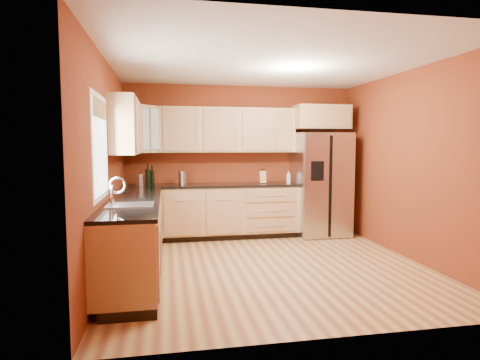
% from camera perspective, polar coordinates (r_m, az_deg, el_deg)
% --- Properties ---
extents(floor, '(4.00, 4.00, 0.00)m').
position_cam_1_polar(floor, '(5.36, 4.12, -12.07)').
color(floor, '#935939').
rests_on(floor, ground).
extents(ceiling, '(4.00, 4.00, 0.00)m').
position_cam_1_polar(ceiling, '(5.23, 4.30, 16.32)').
color(ceiling, silver).
rests_on(ceiling, wall_back).
extents(wall_back, '(4.00, 0.04, 2.60)m').
position_cam_1_polar(wall_back, '(7.08, 0.10, 2.79)').
color(wall_back, maroon).
rests_on(wall_back, floor).
extents(wall_front, '(4.00, 0.04, 2.60)m').
position_cam_1_polar(wall_front, '(3.24, 13.21, 0.04)').
color(wall_front, maroon).
rests_on(wall_front, floor).
extents(wall_left, '(0.04, 4.00, 2.60)m').
position_cam_1_polar(wall_left, '(5.01, -18.49, 1.62)').
color(wall_left, maroon).
rests_on(wall_left, floor).
extents(wall_right, '(0.04, 4.00, 2.60)m').
position_cam_1_polar(wall_right, '(5.96, 23.15, 1.98)').
color(wall_right, maroon).
rests_on(wall_right, floor).
extents(base_cabinets_back, '(2.90, 0.60, 0.88)m').
position_cam_1_polar(base_cabinets_back, '(6.80, -4.01, -4.61)').
color(base_cabinets_back, tan).
rests_on(base_cabinets_back, floor).
extents(base_cabinets_left, '(0.60, 2.80, 0.88)m').
position_cam_1_polar(base_cabinets_left, '(5.10, -14.85, -8.00)').
color(base_cabinets_left, tan).
rests_on(base_cabinets_left, floor).
extents(countertop_back, '(2.90, 0.62, 0.04)m').
position_cam_1_polar(countertop_back, '(6.72, -4.03, -0.75)').
color(countertop_back, black).
rests_on(countertop_back, base_cabinets_back).
extents(countertop_left, '(0.62, 2.80, 0.04)m').
position_cam_1_polar(countertop_left, '(5.02, -14.86, -2.87)').
color(countertop_left, black).
rests_on(countertop_left, base_cabinets_left).
extents(upper_cabinets_back, '(2.30, 0.33, 0.75)m').
position_cam_1_polar(upper_cabinets_back, '(6.88, -1.71, 7.10)').
color(upper_cabinets_back, tan).
rests_on(upper_cabinets_back, wall_back).
extents(upper_cabinets_left, '(0.33, 1.35, 0.75)m').
position_cam_1_polar(upper_cabinets_left, '(5.71, -15.98, 7.34)').
color(upper_cabinets_left, tan).
rests_on(upper_cabinets_left, wall_left).
extents(corner_upper_cabinet, '(0.67, 0.67, 0.75)m').
position_cam_1_polar(corner_upper_cabinet, '(6.64, -13.77, 7.03)').
color(corner_upper_cabinet, tan).
rests_on(corner_upper_cabinet, wall_back).
extents(over_fridge_cabinet, '(0.92, 0.60, 0.40)m').
position_cam_1_polar(over_fridge_cabinet, '(7.18, 11.32, 8.71)').
color(over_fridge_cabinet, tan).
rests_on(over_fridge_cabinet, wall_back).
extents(refrigerator, '(0.90, 0.75, 1.78)m').
position_cam_1_polar(refrigerator, '(7.13, 11.39, -0.59)').
color(refrigerator, '#BABABF').
rests_on(refrigerator, floor).
extents(window, '(0.03, 0.90, 1.00)m').
position_cam_1_polar(window, '(4.51, -19.21, 4.43)').
color(window, white).
rests_on(window, wall_left).
extents(sink_faucet, '(0.50, 0.42, 0.30)m').
position_cam_1_polar(sink_faucet, '(4.50, -15.38, -1.59)').
color(sink_faucet, silver).
rests_on(sink_faucet, countertop_left).
extents(canister_left, '(0.14, 0.14, 0.19)m').
position_cam_1_polar(canister_left, '(6.61, -13.99, 0.02)').
color(canister_left, '#BABABF').
rests_on(canister_left, countertop_back).
extents(canister_right, '(0.16, 0.16, 0.22)m').
position_cam_1_polar(canister_right, '(6.71, -8.16, 0.30)').
color(canister_right, '#BABABF').
rests_on(canister_right, countertop_back).
extents(wine_bottle_a, '(0.08, 0.08, 0.32)m').
position_cam_1_polar(wine_bottle_a, '(6.69, -12.37, 0.67)').
color(wine_bottle_a, black).
rests_on(wine_bottle_a, countertop_back).
extents(wine_bottle_b, '(0.09, 0.09, 0.36)m').
position_cam_1_polar(wine_bottle_b, '(6.61, -12.97, 0.79)').
color(wine_bottle_b, black).
rests_on(wine_bottle_b, countertop_back).
extents(knife_block, '(0.11, 0.10, 0.21)m').
position_cam_1_polar(knife_block, '(6.83, 3.25, 0.38)').
color(knife_block, tan).
rests_on(knife_block, countertop_back).
extents(soap_dispenser, '(0.08, 0.08, 0.20)m').
position_cam_1_polar(soap_dispenser, '(7.03, 6.92, 0.44)').
color(soap_dispenser, white).
rests_on(soap_dispenser, countertop_back).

